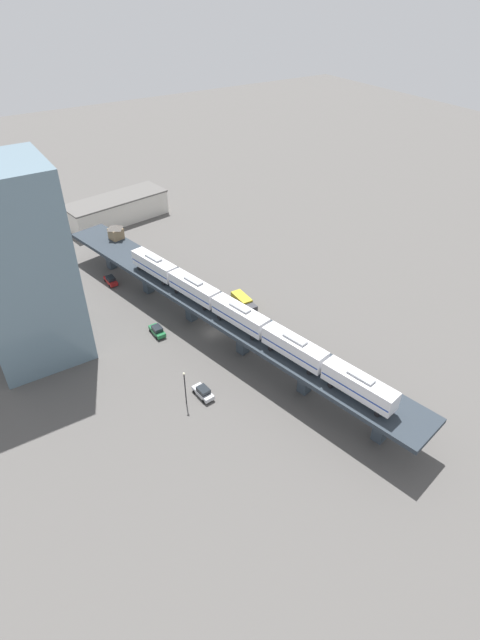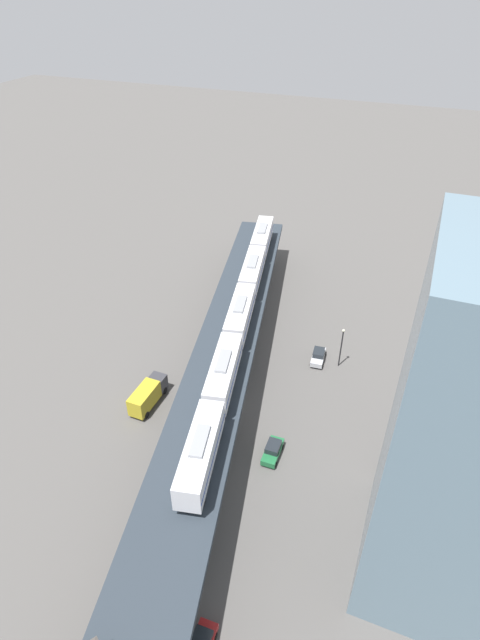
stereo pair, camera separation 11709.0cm
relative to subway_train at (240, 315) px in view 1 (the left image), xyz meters
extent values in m
plane|color=#514F4C|center=(-0.56, 9.24, -9.59)|extent=(400.00, 400.00, 0.00)
cube|color=#283039|center=(-0.56, 9.24, -2.94)|extent=(27.57, 91.71, 0.80)
cube|color=#333D47|center=(7.54, -28.39, -6.46)|extent=(2.14, 2.14, 6.25)
cube|color=#333D47|center=(4.39, -13.73, -6.46)|extent=(2.14, 2.14, 6.25)
cube|color=#333D47|center=(1.23, 0.93, -6.46)|extent=(2.14, 2.14, 6.25)
cube|color=#333D47|center=(-1.92, 15.60, -6.46)|extent=(2.14, 2.14, 6.25)
cube|color=#333D47|center=(-5.08, 30.26, -6.46)|extent=(2.14, 2.14, 6.25)
cube|color=#333D47|center=(-8.24, 44.93, -6.46)|extent=(2.14, 2.14, 6.25)
cube|color=silver|center=(5.30, -24.64, 0.00)|extent=(5.26, 12.32, 3.10)
cube|color=navy|center=(5.30, -24.64, -0.30)|extent=(5.25, 12.09, 0.24)
cube|color=gray|center=(5.30, -24.64, 1.73)|extent=(2.25, 4.40, 0.36)
cylinder|color=black|center=(5.02, -28.99, -2.12)|extent=(0.39, 0.87, 0.84)
cylinder|color=black|center=(7.35, -28.49, -2.12)|extent=(0.39, 0.87, 0.84)
cylinder|color=black|center=(3.25, -20.78, -2.12)|extent=(0.39, 0.87, 0.84)
cylinder|color=black|center=(5.58, -20.28, -2.12)|extent=(0.39, 0.87, 0.84)
cube|color=silver|center=(2.65, -12.32, 0.00)|extent=(5.26, 12.32, 3.10)
cube|color=navy|center=(2.65, -12.32, -0.30)|extent=(5.25, 12.09, 0.24)
cube|color=gray|center=(2.65, -12.32, 1.73)|extent=(2.25, 4.40, 0.36)
cylinder|color=black|center=(2.37, -16.67, -2.12)|extent=(0.39, 0.87, 0.84)
cylinder|color=black|center=(4.70, -16.17, -2.12)|extent=(0.39, 0.87, 0.84)
cylinder|color=black|center=(0.60, -8.46, -2.12)|extent=(0.39, 0.87, 0.84)
cylinder|color=black|center=(2.93, -7.96, -2.12)|extent=(0.39, 0.87, 0.84)
cube|color=silver|center=(0.00, 0.00, 0.00)|extent=(5.26, 12.32, 3.10)
cube|color=navy|center=(0.00, 0.00, -0.30)|extent=(5.25, 12.09, 0.24)
cube|color=gray|center=(0.00, 0.00, 1.73)|extent=(2.25, 4.40, 0.36)
cylinder|color=black|center=(-0.28, -4.36, -2.12)|extent=(0.39, 0.87, 0.84)
cylinder|color=black|center=(2.05, -3.86, -2.12)|extent=(0.39, 0.87, 0.84)
cylinder|color=black|center=(-2.05, 3.86, -2.12)|extent=(0.39, 0.87, 0.84)
cylinder|color=black|center=(0.28, 4.36, -2.12)|extent=(0.39, 0.87, 0.84)
cube|color=silver|center=(-2.65, 12.32, 0.00)|extent=(5.26, 12.32, 3.10)
cube|color=navy|center=(-2.65, 12.32, -0.30)|extent=(5.25, 12.09, 0.24)
cube|color=gray|center=(-2.65, 12.32, 1.73)|extent=(2.25, 4.40, 0.36)
cylinder|color=black|center=(-2.93, 7.96, -2.12)|extent=(0.39, 0.87, 0.84)
cylinder|color=black|center=(-0.60, 8.46, -2.12)|extent=(0.39, 0.87, 0.84)
cylinder|color=black|center=(-4.70, 16.17, -2.12)|extent=(0.39, 0.87, 0.84)
cylinder|color=black|center=(-2.37, 16.67, -2.12)|extent=(0.39, 0.87, 0.84)
cube|color=silver|center=(-5.30, 24.64, 0.00)|extent=(5.26, 12.32, 3.10)
cube|color=navy|center=(-5.30, 24.64, -0.30)|extent=(5.25, 12.09, 0.24)
cube|color=gray|center=(-5.30, 24.64, 1.73)|extent=(2.25, 4.40, 0.36)
cylinder|color=black|center=(-5.58, 20.28, -2.12)|extent=(0.39, 0.87, 0.84)
cylinder|color=black|center=(-3.25, 20.78, -2.12)|extent=(0.39, 0.87, 0.84)
cylinder|color=black|center=(-7.35, 28.49, -2.12)|extent=(0.39, 0.87, 0.84)
cylinder|color=black|center=(-5.02, 28.99, -2.12)|extent=(0.39, 0.87, 0.84)
cube|color=#8C7251|center=(-5.86, 45.30, -1.29)|extent=(3.33, 3.33, 2.50)
pyramid|color=#4C4742|center=(-5.86, 45.30, 0.41)|extent=(3.83, 3.83, 0.90)
cube|color=#1E6638|center=(-10.19, 14.75, -8.86)|extent=(1.90, 4.44, 0.80)
cube|color=#1E2328|center=(-10.18, 14.60, -8.08)|extent=(1.69, 2.24, 0.76)
cylinder|color=black|center=(-11.01, 13.30, -9.26)|extent=(0.25, 0.67, 0.66)
cylinder|color=black|center=(-9.30, 13.33, -9.26)|extent=(0.25, 0.67, 0.66)
cylinder|color=black|center=(-11.07, 16.16, -9.26)|extent=(0.25, 0.67, 0.66)
cylinder|color=black|center=(-9.36, 16.19, -9.26)|extent=(0.25, 0.67, 0.66)
cube|color=#AD1E1E|center=(-11.11, 37.99, -8.86)|extent=(1.93, 4.45, 0.80)
cube|color=#1E2328|center=(-11.10, 37.84, -8.08)|extent=(1.71, 2.25, 0.76)
cylinder|color=black|center=(-11.92, 36.53, -9.26)|extent=(0.26, 0.67, 0.66)
cylinder|color=black|center=(-10.21, 36.59, -9.26)|extent=(0.26, 0.67, 0.66)
cylinder|color=black|center=(-12.01, 39.39, -9.26)|extent=(0.26, 0.67, 0.66)
cylinder|color=black|center=(-10.30, 39.44, -9.26)|extent=(0.26, 0.67, 0.66)
cube|color=#B7BABF|center=(-10.94, -5.40, -8.86)|extent=(2.20, 4.55, 0.80)
cube|color=#1E2328|center=(-10.92, -5.55, -8.08)|extent=(1.84, 2.34, 0.76)
cylinder|color=black|center=(-11.65, -6.91, -9.26)|extent=(0.30, 0.68, 0.66)
cylinder|color=black|center=(-9.95, -6.75, -9.26)|extent=(0.30, 0.68, 0.66)
cylinder|color=black|center=(-11.92, -4.06, -9.26)|extent=(0.30, 0.68, 0.66)
cylinder|color=black|center=(-10.22, -3.90, -9.26)|extent=(0.30, 0.68, 0.66)
cube|color=#333338|center=(8.84, 9.72, -7.94)|extent=(2.23, 2.04, 2.30)
cube|color=gold|center=(8.90, 13.32, -7.74)|extent=(2.39, 5.24, 2.70)
cylinder|color=black|center=(7.85, 9.74, -9.09)|extent=(0.37, 1.01, 1.00)
cylinder|color=black|center=(9.83, 9.71, -9.09)|extent=(0.37, 1.01, 1.00)
cylinder|color=black|center=(7.89, 14.90, -9.09)|extent=(0.37, 1.01, 1.00)
cylinder|color=black|center=(9.96, 14.87, -9.09)|extent=(0.37, 1.01, 1.00)
cylinder|color=black|center=(-14.19, -5.46, -6.34)|extent=(0.20, 0.20, 6.50)
sphere|color=beige|center=(-14.19, -5.46, -2.87)|extent=(0.44, 0.44, 0.44)
cube|color=beige|center=(3.03, 69.74, -6.39)|extent=(29.20, 14.17, 6.40)
cube|color=#595654|center=(3.03, 69.74, -2.99)|extent=(29.78, 14.45, 0.40)
cube|color=slate|center=(-30.68, 22.02, 8.41)|extent=(16.00, 16.00, 36.00)
camera|label=1|loc=(-38.68, -60.73, 51.30)|focal=28.00mm
camera|label=2|loc=(-21.45, 54.61, 40.83)|focal=28.00mm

